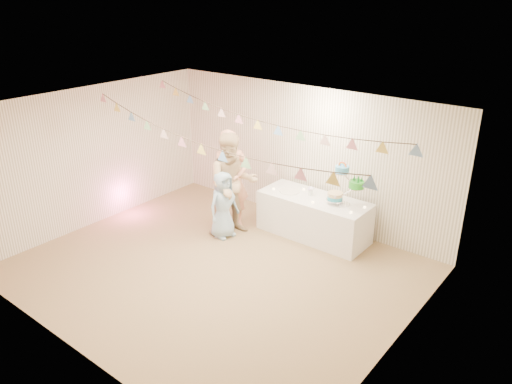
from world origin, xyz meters
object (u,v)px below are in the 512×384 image
Objects in this scene: table at (314,217)px; person_child at (223,205)px; cake_stand at (345,185)px; person_adult_b at (233,185)px; person_adult_a at (231,181)px.

person_child is (-1.27, -1.03, 0.24)m from table.
cake_stand reaches higher than table.
table is 0.92m from cake_stand.
person_adult_b is 0.40m from person_child.
person_adult_b is at bearing -147.12° from table.
person_adult_a is at bearing 27.37° from person_child.
person_adult_b is at bearing -89.79° from person_adult_a.
person_adult_b reaches higher than cake_stand.
person_child is (-1.82, -1.08, -0.49)m from cake_stand.
person_adult_a is at bearing -154.51° from table.
cake_stand is 2.08m from person_adult_a.
person_child is at bearing -149.38° from cake_stand.
person_adult_b is (-1.79, -0.85, -0.16)m from cake_stand.
person_adult_a is 0.99× the size of person_adult_b.
table is 1.64m from person_adult_a.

